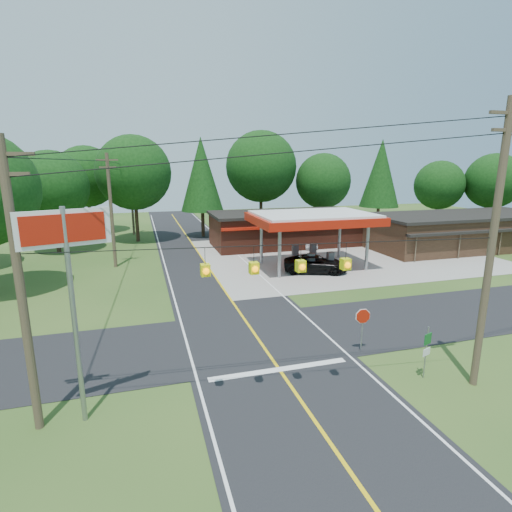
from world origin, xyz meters
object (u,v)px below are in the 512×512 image
object	(u,v)px
big_stop_sign	(68,264)
gas_canopy	(313,220)
sedan_car	(307,242)
octagonal_stop_sign	(363,320)
suv_car	(316,264)

from	to	relation	value
big_stop_sign	gas_canopy	bearing A→B (deg)	46.65
sedan_car	octagonal_stop_sign	world-z (taller)	octagonal_stop_sign
suv_car	big_stop_sign	size ratio (longest dim) A/B	0.69
gas_canopy	octagonal_stop_sign	world-z (taller)	gas_canopy
gas_canopy	sedan_car	bearing A→B (deg)	69.44
big_stop_sign	octagonal_stop_sign	distance (m)	13.34
big_stop_sign	octagonal_stop_sign	bearing A→B (deg)	9.07
suv_car	big_stop_sign	bearing A→B (deg)	154.23
suv_car	sedan_car	bearing A→B (deg)	0.33
suv_car	octagonal_stop_sign	world-z (taller)	octagonal_stop_sign
gas_canopy	sedan_car	world-z (taller)	gas_canopy
suv_car	octagonal_stop_sign	bearing A→B (deg)	-175.93
big_stop_sign	sedan_car	bearing A→B (deg)	52.44
gas_canopy	suv_car	bearing A→B (deg)	-104.98
gas_canopy	big_stop_sign	distance (m)	24.82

